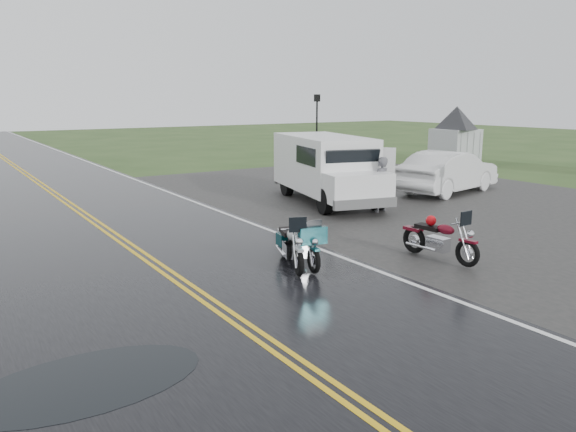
# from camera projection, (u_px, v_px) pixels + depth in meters

# --- Properties ---
(ground) EXTENTS (120.00, 120.00, 0.00)m
(ground) POSITION_uv_depth(u_px,v_px,m) (217.00, 309.00, 9.89)
(ground) COLOR #2D471E
(ground) RESTS_ON ground
(road) EXTENTS (8.00, 100.00, 0.04)m
(road) POSITION_uv_depth(u_px,v_px,m) (81.00, 212.00, 18.10)
(road) COLOR black
(road) RESTS_ON ground
(parking_pad) EXTENTS (14.00, 24.00, 0.03)m
(parking_pad) POSITION_uv_depth(u_px,v_px,m) (436.00, 202.00, 19.85)
(parking_pad) COLOR black
(parking_pad) RESTS_ON ground
(visitor_center) EXTENTS (16.00, 10.00, 4.80)m
(visitor_center) POSITION_uv_depth(u_px,v_px,m) (456.00, 121.00, 29.89)
(visitor_center) COLOR #A8AAAD
(visitor_center) RESTS_ON ground
(motorcycle_red) EXTENTS (0.88, 2.08, 1.20)m
(motorcycle_red) POSITION_uv_depth(u_px,v_px,m) (468.00, 243.00, 12.04)
(motorcycle_red) COLOR #5C0A18
(motorcycle_red) RESTS_ON ground
(motorcycle_teal) EXTENTS (1.07, 2.01, 1.13)m
(motorcycle_teal) POSITION_uv_depth(u_px,v_px,m) (314.00, 250.00, 11.60)
(motorcycle_teal) COLOR #053137
(motorcycle_teal) RESTS_ON ground
(motorcycle_silver) EXTENTS (1.41, 2.16, 1.20)m
(motorcycle_silver) POSITION_uv_depth(u_px,v_px,m) (299.00, 250.00, 11.42)
(motorcycle_silver) COLOR #9A9DA1
(motorcycle_silver) RESTS_ON ground
(van_white) EXTENTS (3.65, 6.43, 2.38)m
(van_white) POSITION_uv_depth(u_px,v_px,m) (325.00, 178.00, 17.55)
(van_white) COLOR white
(van_white) RESTS_ON ground
(person_at_van) EXTENTS (0.71, 0.54, 1.78)m
(person_at_van) POSITION_uv_depth(u_px,v_px,m) (381.00, 185.00, 18.00)
(person_at_van) COLOR #515056
(person_at_van) RESTS_ON ground
(sedan_white) EXTENTS (5.15, 2.66, 1.62)m
(sedan_white) POSITION_uv_depth(u_px,v_px,m) (449.00, 173.00, 21.68)
(sedan_white) COLOR silver
(sedan_white) RESTS_ON ground
(lamp_post_far_right) EXTENTS (0.33, 0.33, 3.86)m
(lamp_post_far_right) POSITION_uv_depth(u_px,v_px,m) (317.00, 131.00, 29.19)
(lamp_post_far_right) COLOR black
(lamp_post_far_right) RESTS_ON ground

